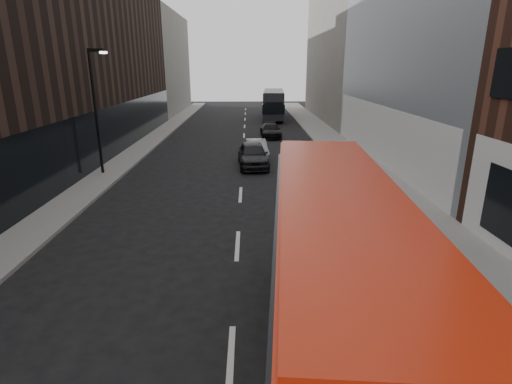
{
  "coord_description": "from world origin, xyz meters",
  "views": [
    {
      "loc": [
        0.43,
        -5.24,
        6.22
      ],
      "look_at": [
        0.65,
        6.53,
        2.5
      ],
      "focal_mm": 28.0,
      "sensor_mm": 36.0,
      "label": 1
    }
  ],
  "objects_px": {
    "grey_bus": "(274,104)",
    "car_c": "(271,130)",
    "red_bus": "(335,275)",
    "car_b": "(256,149)",
    "street_lamp": "(96,104)",
    "car_a": "(253,154)"
  },
  "relations": [
    {
      "from": "red_bus",
      "to": "grey_bus",
      "type": "height_order",
      "value": "red_bus"
    },
    {
      "from": "grey_bus",
      "to": "car_c",
      "type": "height_order",
      "value": "grey_bus"
    },
    {
      "from": "car_c",
      "to": "grey_bus",
      "type": "bearing_deg",
      "value": 82.98
    },
    {
      "from": "street_lamp",
      "to": "car_b",
      "type": "bearing_deg",
      "value": 25.25
    },
    {
      "from": "car_a",
      "to": "car_c",
      "type": "xyz_separation_m",
      "value": [
        1.73,
        11.15,
        -0.17
      ]
    },
    {
      "from": "street_lamp",
      "to": "grey_bus",
      "type": "height_order",
      "value": "street_lamp"
    },
    {
      "from": "red_bus",
      "to": "car_b",
      "type": "xyz_separation_m",
      "value": [
        -1.16,
        20.55,
        -1.62
      ]
    },
    {
      "from": "grey_bus",
      "to": "car_a",
      "type": "height_order",
      "value": "grey_bus"
    },
    {
      "from": "street_lamp",
      "to": "car_a",
      "type": "bearing_deg",
      "value": 12.64
    },
    {
      "from": "street_lamp",
      "to": "red_bus",
      "type": "xyz_separation_m",
      "value": [
        10.34,
        -16.22,
        -1.92
      ]
    },
    {
      "from": "car_a",
      "to": "grey_bus",
      "type": "bearing_deg",
      "value": 79.79
    },
    {
      "from": "car_c",
      "to": "car_a",
      "type": "bearing_deg",
      "value": -101.27
    },
    {
      "from": "red_bus",
      "to": "car_b",
      "type": "relative_size",
      "value": 2.6
    },
    {
      "from": "car_a",
      "to": "car_c",
      "type": "relative_size",
      "value": 1.08
    },
    {
      "from": "red_bus",
      "to": "car_c",
      "type": "height_order",
      "value": "red_bus"
    },
    {
      "from": "red_bus",
      "to": "car_a",
      "type": "distance_m",
      "value": 18.33
    },
    {
      "from": "red_bus",
      "to": "car_c",
      "type": "distance_m",
      "value": 29.42
    },
    {
      "from": "grey_bus",
      "to": "car_c",
      "type": "relative_size",
      "value": 2.51
    },
    {
      "from": "red_bus",
      "to": "car_c",
      "type": "xyz_separation_m",
      "value": [
        0.31,
        29.37,
        -1.65
      ]
    },
    {
      "from": "street_lamp",
      "to": "car_b",
      "type": "distance_m",
      "value": 10.75
    },
    {
      "from": "street_lamp",
      "to": "car_c",
      "type": "xyz_separation_m",
      "value": [
        10.65,
        13.15,
        -3.56
      ]
    },
    {
      "from": "street_lamp",
      "to": "car_a",
      "type": "xyz_separation_m",
      "value": [
        8.92,
        2.0,
        -3.4
      ]
    }
  ]
}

